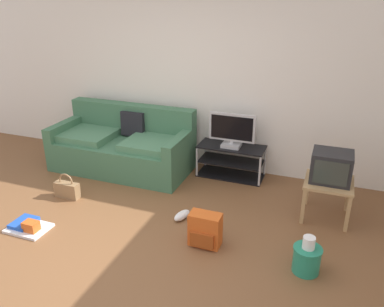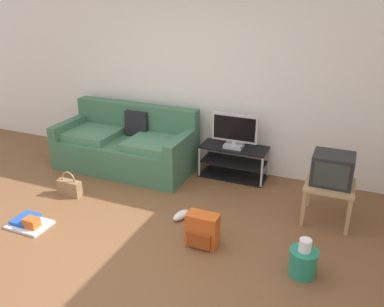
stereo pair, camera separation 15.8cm
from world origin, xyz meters
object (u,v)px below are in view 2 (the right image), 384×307
at_px(side_table, 329,189).
at_px(cleaning_bucket, 303,260).
at_px(flat_tv, 235,131).
at_px(couch, 127,146).
at_px(crt_tv, 332,169).
at_px(floor_tray, 29,223).
at_px(handbag, 69,187).
at_px(backpack, 202,230).
at_px(sneakers_pair, 189,217).
at_px(tv_stand, 234,162).

height_order(side_table, cleaning_bucket, side_table).
height_order(flat_tv, side_table, flat_tv).
bearing_deg(couch, crt_tv, -7.40).
bearing_deg(couch, side_table, -7.71).
xyz_separation_m(flat_tv, cleaning_bucket, (1.22, -1.73, -0.53)).
bearing_deg(floor_tray, side_table, 25.19).
relative_size(flat_tv, floor_tray, 1.43).
xyz_separation_m(crt_tv, handbag, (-3.12, -0.69, -0.52)).
bearing_deg(handbag, backpack, -9.52).
relative_size(sneakers_pair, floor_tray, 0.80).
bearing_deg(backpack, side_table, 51.36).
bearing_deg(tv_stand, crt_tv, -26.47).
relative_size(handbag, cleaning_bucket, 0.88).
xyz_separation_m(tv_stand, floor_tray, (-1.74, -2.12, -0.19)).
distance_m(flat_tv, cleaning_bucket, 2.18).
relative_size(side_table, crt_tv, 1.22).
height_order(flat_tv, cleaning_bucket, flat_tv).
distance_m(handbag, sneakers_pair, 1.67).
bearing_deg(couch, flat_tv, 9.53).
bearing_deg(sneakers_pair, handbag, -178.55).
xyz_separation_m(crt_tv, sneakers_pair, (-1.45, -0.65, -0.59)).
xyz_separation_m(backpack, sneakers_pair, (-0.31, 0.37, -0.13)).
height_order(cleaning_bucket, floor_tray, cleaning_bucket).
xyz_separation_m(side_table, backpack, (-1.14, -1.01, -0.22)).
xyz_separation_m(couch, side_table, (2.89, -0.39, 0.06)).
distance_m(backpack, cleaning_bucket, 1.03).
bearing_deg(backpack, tv_stand, 106.18).
bearing_deg(handbag, side_table, 12.26).
height_order(tv_stand, handbag, tv_stand).
height_order(flat_tv, crt_tv, flat_tv).
height_order(couch, tv_stand, couch).
distance_m(couch, tv_stand, 1.59).
xyz_separation_m(couch, backpack, (1.75, -1.40, -0.16)).
relative_size(handbag, floor_tray, 0.75).
xyz_separation_m(tv_stand, sneakers_pair, (-0.12, -1.31, -0.18)).
height_order(handbag, sneakers_pair, handbag).
distance_m(side_table, sneakers_pair, 1.62).
bearing_deg(handbag, couch, 78.09).
xyz_separation_m(flat_tv, handbag, (-1.79, -1.33, -0.58)).
relative_size(crt_tv, floor_tray, 0.98).
bearing_deg(sneakers_pair, tv_stand, 84.73).
distance_m(tv_stand, crt_tv, 1.54).
bearing_deg(crt_tv, flat_tv, 154.30).
distance_m(flat_tv, sneakers_pair, 1.45).
relative_size(couch, flat_tv, 3.11).
xyz_separation_m(cleaning_bucket, floor_tray, (-2.96, -0.37, -0.11)).
bearing_deg(tv_stand, flat_tv, -90.00).
distance_m(handbag, floor_tray, 0.77).
bearing_deg(sneakers_pair, flat_tv, 84.64).
distance_m(backpack, handbag, 2.01).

